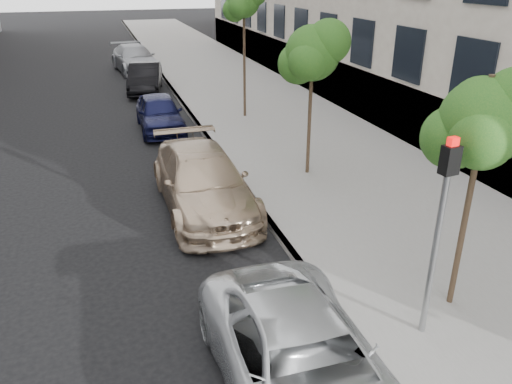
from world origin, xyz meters
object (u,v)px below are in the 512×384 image
tree_far (244,2)px  signal_pole (440,218)px  tree_mid (313,53)px  minivan (304,367)px  tree_near (485,121)px  suv (203,181)px  sedan_rear (135,59)px  sedan_blue (160,113)px  sedan_black (145,78)px

tree_far → signal_pole: size_ratio=1.55×
tree_mid → minivan: tree_mid is taller
tree_near → signal_pole: size_ratio=1.25×
tree_far → suv: tree_far is taller
signal_pole → minivan: bearing=-171.0°
tree_far → sedan_rear: size_ratio=0.97×
sedan_blue → tree_mid: bearing=-59.4°
tree_near → minivan: 4.50m
signal_pole → sedan_rear: signal_pole is taller
tree_far → sedan_blue: 5.17m
suv → sedan_black: 13.84m
sedan_blue → sedan_black: 6.73m
tree_mid → sedan_black: (-3.33, 12.68, -2.83)m
tree_near → tree_mid: size_ratio=0.97×
tree_near → sedan_black: 19.65m
sedan_blue → suv: bearing=-88.5°
tree_near → sedan_black: bearing=99.8°
sedan_blue → sedan_rear: sedan_rear is taller
suv → sedan_blue: suv is taller
signal_pole → suv: (-2.37, 5.86, -1.45)m
signal_pole → sedan_black: size_ratio=0.78×
tree_near → sedan_blue: (-3.49, 12.45, -2.76)m
tree_near → sedan_rear: bearing=97.6°
signal_pole → sedan_rear: (-2.37, 25.41, -1.42)m
tree_near → tree_far: size_ratio=0.81×
minivan → sedan_rear: sedan_rear is taller
suv → sedan_rear: size_ratio=0.96×
tree_near → tree_mid: (0.00, 6.50, 0.10)m
tree_far → sedan_blue: tree_far is taller
sedan_rear → tree_mid: bearing=-87.0°
tree_near → tree_far: tree_far is taller
tree_near → tree_mid: tree_mid is taller
suv → sedan_black: bearing=89.5°
tree_near → signal_pole: tree_near is taller
tree_far → minivan: bearing=-103.2°
tree_near → tree_mid: bearing=90.0°
sedan_black → sedan_rear: sedan_rear is taller
minivan → signal_pole: bearing=16.8°
suv → sedan_rear: (-0.00, 19.54, 0.03)m
sedan_rear → sedan_blue: bearing=-98.0°
tree_far → sedan_black: (-3.33, 6.18, -3.76)m
signal_pole → sedan_black: bearing=89.6°
tree_near → sedan_rear: 25.24m
tree_mid → sedan_rear: bearing=100.3°
signal_pole → sedan_black: 19.90m
minivan → tree_far: bearing=77.4°
tree_near → tree_far: 13.04m
suv → minivan: bearing=-90.5°
signal_pole → tree_far: bearing=78.7°
tree_far → sedan_black: tree_far is taller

